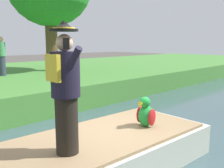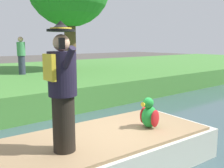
{
  "view_description": "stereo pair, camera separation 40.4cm",
  "coord_description": "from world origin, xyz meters",
  "px_view_note": "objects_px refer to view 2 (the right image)",
  "views": [
    {
      "loc": [
        3.06,
        -3.11,
        2.27
      ],
      "look_at": [
        0.2,
        -0.29,
        1.61
      ],
      "focal_mm": 40.73,
      "sensor_mm": 36.0,
      "label": 1
    },
    {
      "loc": [
        3.33,
        -2.81,
        2.27
      ],
      "look_at": [
        0.2,
        -0.29,
        1.61
      ],
      "focal_mm": 40.73,
      "sensor_mm": 36.0,
      "label": 2
    }
  ],
  "objects_px": {
    "person_bystander": "(21,55)",
    "person_pirate": "(62,88)",
    "boat": "(99,153)",
    "parrot_plush": "(149,115)"
  },
  "relations": [
    {
      "from": "person_pirate",
      "to": "person_bystander",
      "type": "relative_size",
      "value": 1.16
    },
    {
      "from": "parrot_plush",
      "to": "person_bystander",
      "type": "xyz_separation_m",
      "value": [
        -7.77,
        0.43,
        0.76
      ]
    },
    {
      "from": "boat",
      "to": "person_bystander",
      "type": "distance_m",
      "value": 7.78
    },
    {
      "from": "person_bystander",
      "to": "boat",
      "type": "bearing_deg",
      "value": -10.6
    },
    {
      "from": "parrot_plush",
      "to": "person_pirate",
      "type": "bearing_deg",
      "value": -92.1
    },
    {
      "from": "boat",
      "to": "person_bystander",
      "type": "bearing_deg",
      "value": 169.4
    },
    {
      "from": "person_bystander",
      "to": "person_pirate",
      "type": "bearing_deg",
      "value": -15.57
    },
    {
      "from": "boat",
      "to": "person_pirate",
      "type": "height_order",
      "value": "person_pirate"
    },
    {
      "from": "person_pirate",
      "to": "person_bystander",
      "type": "distance_m",
      "value": 8.0
    },
    {
      "from": "person_bystander",
      "to": "parrot_plush",
      "type": "bearing_deg",
      "value": -3.14
    }
  ]
}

